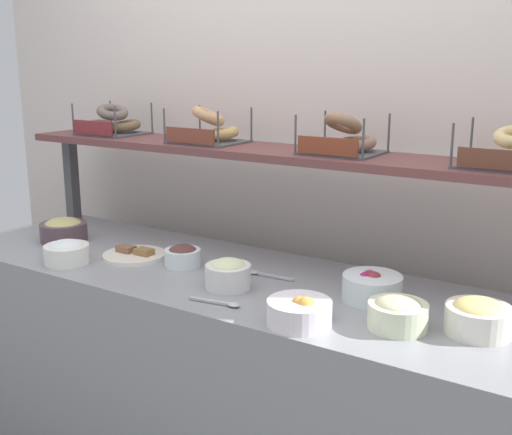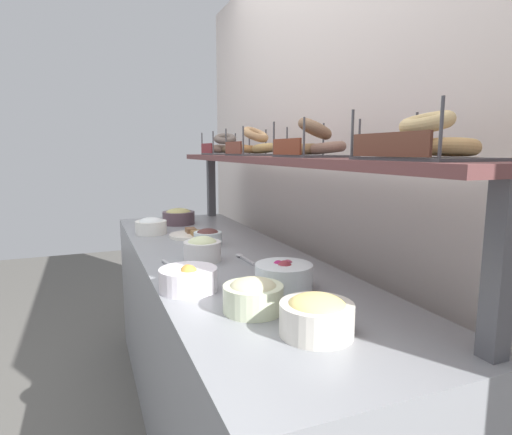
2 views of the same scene
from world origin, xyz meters
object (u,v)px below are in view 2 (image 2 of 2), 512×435
at_px(bowl_beet_salad, 284,275).
at_px(bagel_basket_everything, 314,144).
at_px(bagel_basket_sesame, 255,146).
at_px(bowl_potato_salad, 253,295).
at_px(bagel_basket_poppy, 225,147).
at_px(bowl_chocolate_spread, 208,237).
at_px(serving_spoon_near_plate, 243,257).
at_px(bowl_egg_salad, 317,315).
at_px(serving_plate_white, 193,235).
at_px(serving_spoon_by_edge, 173,267).
at_px(bowl_hummus, 179,216).
at_px(bowl_scallion_spread, 202,249).
at_px(bowl_cream_cheese, 151,226).
at_px(bowl_fruit_salad, 188,278).
at_px(bagel_basket_plain, 424,143).

relative_size(bowl_beet_salad, bagel_basket_everything, 0.68).
bearing_deg(bagel_basket_sesame, bowl_potato_salad, -21.96).
bearing_deg(bagel_basket_poppy, bowl_chocolate_spread, -24.84).
height_order(bowl_beet_salad, bagel_basket_sesame, bagel_basket_sesame).
distance_m(bowl_potato_salad, serving_spoon_near_plate, 0.60).
bearing_deg(bagel_basket_everything, bagel_basket_sesame, -178.85).
bearing_deg(serving_spoon_near_plate, bagel_basket_everything, 50.55).
bearing_deg(bowl_egg_salad, serving_plate_white, 179.92).
bearing_deg(serving_spoon_by_edge, bowl_potato_salad, 13.79).
bearing_deg(bowl_hummus, serving_spoon_near_plate, 4.44).
height_order(bowl_hummus, bagel_basket_everything, bagel_basket_everything).
relative_size(bowl_hummus, bowl_beet_salad, 1.03).
distance_m(bowl_egg_salad, serving_spoon_by_edge, 0.77).
distance_m(bowl_hummus, bowl_potato_salad, 1.54).
bearing_deg(bowl_beet_salad, serving_spoon_near_plate, 178.82).
xyz_separation_m(serving_spoon_by_edge, bagel_basket_everything, (0.15, 0.53, 0.47)).
bearing_deg(bowl_chocolate_spread, bagel_basket_everything, 30.06).
height_order(serving_plate_white, bagel_basket_sesame, bagel_basket_sesame).
height_order(bowl_chocolate_spread, bowl_beet_salad, bowl_beet_salad).
height_order(bowl_beet_salad, serving_spoon_near_plate, bowl_beet_salad).
xyz_separation_m(bowl_scallion_spread, bowl_cream_cheese, (-0.67, -0.12, -0.01)).
bearing_deg(bagel_basket_everything, serving_plate_white, -157.03).
relative_size(bowl_scallion_spread, bowl_chocolate_spread, 1.15).
distance_m(serving_plate_white, bagel_basket_everything, 0.92).
bearing_deg(bowl_cream_cheese, bowl_chocolate_spread, 28.77).
bearing_deg(bagel_basket_sesame, serving_spoon_near_plate, -28.04).
height_order(bowl_egg_salad, bagel_basket_everything, bagel_basket_everything).
bearing_deg(bowl_cream_cheese, bowl_fruit_salad, -1.43).
relative_size(serving_plate_white, bagel_basket_everything, 0.88).
bearing_deg(bowl_potato_salad, bagel_basket_poppy, 165.14).
relative_size(bowl_egg_salad, bagel_basket_poppy, 0.68).
distance_m(bowl_chocolate_spread, serving_spoon_near_plate, 0.33).
relative_size(bowl_cream_cheese, bagel_basket_poppy, 0.62).
relative_size(bowl_cream_cheese, serving_spoon_by_edge, 0.94).
bearing_deg(serving_plate_white, bowl_chocolate_spread, 4.84).
distance_m(bowl_beet_salad, serving_spoon_by_edge, 0.48).
xyz_separation_m(bowl_scallion_spread, bagel_basket_plain, (0.81, 0.39, 0.42)).
bearing_deg(bagel_basket_everything, bowl_egg_salad, -28.12).
relative_size(bowl_beet_salad, bagel_basket_sesame, 0.69).
bearing_deg(serving_plate_white, serving_spoon_by_edge, -20.67).
distance_m(bowl_chocolate_spread, serving_plate_white, 0.23).
bearing_deg(bagel_basket_poppy, bowl_scallion_spread, -23.30).
relative_size(bowl_cream_cheese, serving_spoon_near_plate, 0.94).
xyz_separation_m(serving_spoon_near_plate, bagel_basket_poppy, (-0.95, 0.22, 0.47)).
relative_size(bowl_chocolate_spread, bowl_cream_cheese, 0.80).
xyz_separation_m(bowl_egg_salad, bagel_basket_sesame, (-1.17, 0.30, 0.43)).
xyz_separation_m(bowl_potato_salad, serving_spoon_near_plate, (-0.57, 0.18, -0.04)).
xyz_separation_m(bagel_basket_sesame, bagel_basket_plain, (1.17, 0.01, -0.00)).
bearing_deg(bowl_chocolate_spread, bowl_beet_salad, 4.46).
relative_size(bowl_cream_cheese, bagel_basket_sesame, 0.61).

